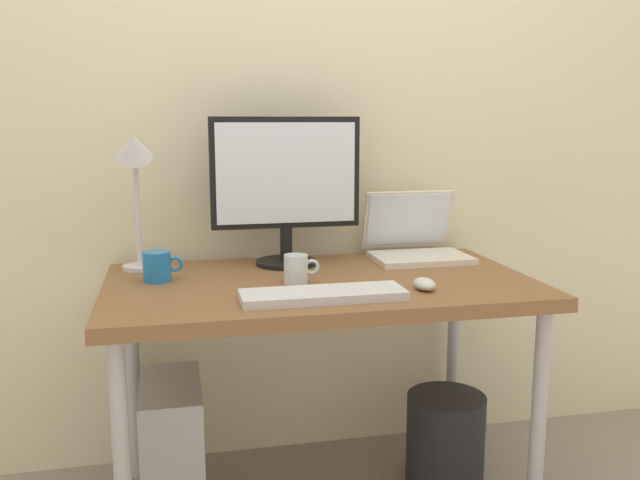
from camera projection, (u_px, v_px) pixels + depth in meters
name	position (u px, v px, depth m)	size (l,w,h in m)	color
back_wall	(294.00, 90.00, 2.32)	(4.40, 0.04, 2.60)	beige
desk	(320.00, 301.00, 2.03)	(1.26, 0.72, 0.73)	brown
monitor	(286.00, 183.00, 2.18)	(0.48, 0.20, 0.48)	black
laptop	(415.00, 241.00, 2.33)	(0.32, 0.28, 0.22)	silver
desk_lamp	(135.00, 169.00, 2.07)	(0.11, 0.16, 0.45)	silver
keyboard	(323.00, 295.00, 1.80)	(0.44, 0.14, 0.02)	silver
mouse	(424.00, 284.00, 1.90)	(0.06, 0.09, 0.03)	silver
coffee_mug	(158.00, 266.00, 1.99)	(0.12, 0.08, 0.09)	#1E72BF
glass_cup	(297.00, 269.00, 1.97)	(0.11, 0.07, 0.08)	silver
computer_tower	(173.00, 449.00, 2.06)	(0.18, 0.36, 0.42)	#B2B2B7
wastebasket	(445.00, 438.00, 2.26)	(0.26, 0.26, 0.30)	#232328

